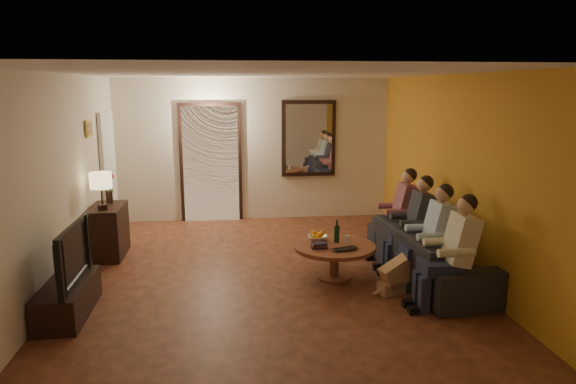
{
  "coord_description": "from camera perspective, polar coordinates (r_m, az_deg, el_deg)",
  "views": [
    {
      "loc": [
        -0.5,
        -6.39,
        2.43
      ],
      "look_at": [
        0.3,
        0.3,
        1.05
      ],
      "focal_mm": 32.0,
      "sensor_mm": 36.0,
      "label": 1
    }
  ],
  "objects": [
    {
      "name": "mirror_frame",
      "position": [
        9.52,
        2.3,
        5.96
      ],
      "size": [
        1.0,
        0.05,
        1.4
      ],
      "primitive_type": "cube",
      "color": "black",
      "rests_on": "back_wall"
    },
    {
      "name": "table_lamp",
      "position": [
        7.58,
        -20.03,
        0.11
      ],
      "size": [
        0.3,
        0.3,
        0.54
      ],
      "primitive_type": null,
      "color": "beige",
      "rests_on": "dresser"
    },
    {
      "name": "door_trim",
      "position": [
        9.47,
        -8.56,
        3.07
      ],
      "size": [
        1.12,
        0.04,
        2.22
      ],
      "primitive_type": "cube",
      "color": "black",
      "rests_on": "floor"
    },
    {
      "name": "oranges",
      "position": [
        6.78,
        3.32,
        -4.56
      ],
      "size": [
        0.2,
        0.2,
        0.08
      ],
      "primitive_type": null,
      "color": "orange",
      "rests_on": "bowl"
    },
    {
      "name": "dresser",
      "position": [
        7.93,
        -19.35,
        -4.13
      ],
      "size": [
        0.45,
        0.84,
        0.75
      ],
      "primitive_type": "cube",
      "color": "black",
      "rests_on": "floor"
    },
    {
      "name": "front_wall",
      "position": [
        3.61,
        1.47,
        -6.69
      ],
      "size": [
        5.0,
        0.02,
        2.6
      ],
      "primitive_type": "cube",
      "color": "beige",
      "rests_on": "floor"
    },
    {
      "name": "floor",
      "position": [
        6.86,
        -2.22,
        -9.19
      ],
      "size": [
        5.0,
        6.0,
        0.01
      ],
      "primitive_type": "cube",
      "color": "#411E11",
      "rests_on": "ground"
    },
    {
      "name": "kitchen_doorway",
      "position": [
        9.48,
        -8.56,
        3.08
      ],
      "size": [
        1.0,
        0.06,
        2.1
      ],
      "primitive_type": "cube",
      "color": "#FFE0A5",
      "rests_on": "floor"
    },
    {
      "name": "wine_bottle",
      "position": [
        6.69,
        5.45,
        -4.32
      ],
      "size": [
        0.07,
        0.07,
        0.31
      ],
      "primitive_type": null,
      "color": "black",
      "rests_on": "coffee_table"
    },
    {
      "name": "tv",
      "position": [
        5.98,
        -23.65,
        -6.39
      ],
      "size": [
        1.11,
        0.15,
        0.64
      ],
      "primitive_type": "imported",
      "rotation": [
        0.0,
        0.0,
        1.57
      ],
      "color": "black",
      "rests_on": "tv_stand"
    },
    {
      "name": "person_a",
      "position": [
        5.97,
        18.01,
        -6.88
      ],
      "size": [
        0.6,
        0.4,
        1.2
      ],
      "primitive_type": null,
      "color": "tan",
      "rests_on": "sofa"
    },
    {
      "name": "back_wall",
      "position": [
        9.48,
        -3.75,
        4.7
      ],
      "size": [
        5.0,
        0.02,
        2.6
      ],
      "primitive_type": "cube",
      "color": "beige",
      "rests_on": "floor"
    },
    {
      "name": "left_wall",
      "position": [
        6.8,
        -23.83,
        1.0
      ],
      "size": [
        0.02,
        6.0,
        2.6
      ],
      "primitive_type": "cube",
      "color": "beige",
      "rests_on": "floor"
    },
    {
      "name": "person_d",
      "position": [
        7.57,
        12.37,
        -2.7
      ],
      "size": [
        0.6,
        0.4,
        1.2
      ],
      "primitive_type": null,
      "color": "tan",
      "rests_on": "sofa"
    },
    {
      "name": "coffee_table",
      "position": [
        6.7,
        5.15,
        -7.69
      ],
      "size": [
        1.05,
        1.05,
        0.45
      ],
      "primitive_type": "cylinder",
      "rotation": [
        0.0,
        0.0,
        -0.0
      ],
      "color": "brown",
      "rests_on": "floor"
    },
    {
      "name": "tv_stand",
      "position": [
        6.15,
        -23.27,
        -10.86
      ],
      "size": [
        0.45,
        1.1,
        0.37
      ],
      "primitive_type": "cube",
      "color": "black",
      "rests_on": "floor"
    },
    {
      "name": "framed_art",
      "position": [
        7.97,
        -21.26,
        6.61
      ],
      "size": [
        0.03,
        0.28,
        0.24
      ],
      "primitive_type": "cube",
      "color": "#B28C33",
      "rests_on": "left_wall"
    },
    {
      "name": "art_canvas",
      "position": [
        7.96,
        -21.15,
        6.62
      ],
      "size": [
        0.01,
        0.22,
        0.18
      ],
      "primitive_type": "cube",
      "color": "brown",
      "rests_on": "left_wall"
    },
    {
      "name": "wine_glass",
      "position": [
        6.7,
        6.61,
        -5.25
      ],
      "size": [
        0.06,
        0.06,
        0.1
      ],
      "primitive_type": "cylinder",
      "color": "silver",
      "rests_on": "coffee_table"
    },
    {
      "name": "sofa",
      "position": [
        6.87,
        15.51,
        -6.64
      ],
      "size": [
        2.35,
        1.06,
        0.67
      ],
      "primitive_type": "imported",
      "rotation": [
        0.0,
        0.0,
        1.64
      ],
      "color": "black",
      "rests_on": "floor"
    },
    {
      "name": "white_door",
      "position": [
        9.02,
        -19.27,
        1.93
      ],
      "size": [
        0.06,
        0.85,
        2.04
      ],
      "primitive_type": "cube",
      "color": "white",
      "rests_on": "floor"
    },
    {
      "name": "ceiling",
      "position": [
        6.42,
        -2.41,
        13.07
      ],
      "size": [
        5.0,
        6.0,
        0.01
      ],
      "primitive_type": "cube",
      "color": "white",
      "rests_on": "back_wall"
    },
    {
      "name": "flower_vase",
      "position": [
        8.01,
        -19.3,
        0.38
      ],
      "size": [
        0.14,
        0.14,
        0.44
      ],
      "primitive_type": null,
      "color": "red",
      "rests_on": "dresser"
    },
    {
      "name": "fridge_glimpse",
      "position": [
        9.5,
        -7.02,
        2.22
      ],
      "size": [
        0.45,
        0.03,
        1.7
      ],
      "primitive_type": "cube",
      "color": "silver",
      "rests_on": "floor"
    },
    {
      "name": "person_b",
      "position": [
        6.49,
        15.81,
        -5.27
      ],
      "size": [
        0.6,
        0.4,
        1.2
      ],
      "primitive_type": null,
      "color": "tan",
      "rests_on": "sofa"
    },
    {
      "name": "mirror_glass",
      "position": [
        9.49,
        2.33,
        5.94
      ],
      "size": [
        0.86,
        0.02,
        1.26
      ],
      "primitive_type": "cube",
      "color": "white",
      "rests_on": "back_wall"
    },
    {
      "name": "laptop",
      "position": [
        6.39,
        6.59,
        -6.45
      ],
      "size": [
        0.38,
        0.3,
        0.03
      ],
      "primitive_type": "imported",
      "rotation": [
        0.0,
        0.0,
        0.3
      ],
      "color": "black",
      "rests_on": "coffee_table"
    },
    {
      "name": "bowl",
      "position": [
        6.79,
        3.31,
        -5.12
      ],
      "size": [
        0.26,
        0.26,
        0.06
      ],
      "primitive_type": "imported",
      "color": "white",
      "rests_on": "coffee_table"
    },
    {
      "name": "right_wall",
      "position": [
        7.15,
        18.09,
        1.9
      ],
      "size": [
        0.02,
        6.0,
        2.6
      ],
      "primitive_type": "cube",
      "color": "beige",
      "rests_on": "floor"
    },
    {
      "name": "dog",
      "position": [
        6.36,
        12.23,
        -8.47
      ],
      "size": [
        0.6,
        0.39,
        0.56
      ],
      "primitive_type": null,
      "rotation": [
        0.0,
        0.0,
        0.28
      ],
      "color": "#A77C4D",
      "rests_on": "floor"
    },
    {
      "name": "orange_accent",
      "position": [
        7.15,
        18.02,
        1.9
      ],
      "size": [
        0.01,
        6.0,
        2.6
      ],
      "primitive_type": "cube",
      "color": "#B87E1F",
      "rests_on": "right_wall"
    },
    {
      "name": "book_stack",
      "position": [
        6.49,
        3.46,
        -5.91
      ],
      "size": [
        0.2,
        0.15,
        0.07
      ],
      "primitive_type": null,
      "color": "black",
      "rests_on": "coffee_table"
    },
    {
      "name": "person_c",
      "position": [
        7.03,
        13.96,
        -3.88
      ],
      "size": [
        0.6,
        0.4,
        1.2
      ],
      "primitive_type": null,
      "color": "tan",
      "rests_on": "sofa"
    }
  ]
}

